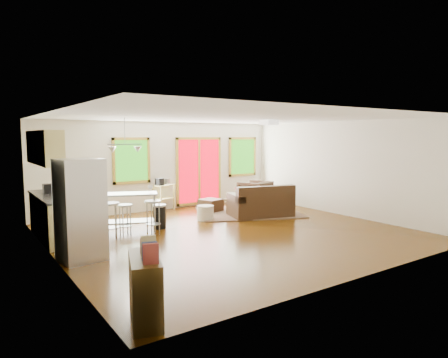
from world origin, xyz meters
TOP-DOWN VIEW (x-y plane):
  - floor at (0.00, 0.00)m, footprint 7.50×7.00m
  - ceiling at (0.00, 0.00)m, footprint 7.50×7.00m
  - back_wall at (0.00, 3.51)m, footprint 7.50×0.02m
  - left_wall at (-3.76, 0.00)m, footprint 0.02×7.00m
  - right_wall at (3.76, 0.00)m, footprint 0.02×7.00m
  - front_wall at (0.00, -3.51)m, footprint 7.50×0.02m
  - window_left at (-1.00, 3.46)m, footprint 1.10×0.05m
  - french_doors at (1.20, 3.46)m, footprint 1.60×0.05m
  - window_right at (2.90, 3.46)m, footprint 1.10×0.05m
  - rug at (1.76, 1.66)m, footprint 3.44×3.10m
  - loveseat at (1.71, 1.02)m, footprint 1.83×1.33m
  - coffee_table at (1.65, 1.68)m, footprint 1.21×0.89m
  - armchair at (2.60, 2.41)m, footprint 1.10×1.07m
  - ottoman at (0.96, 2.42)m, footprint 0.68×0.68m
  - pouf at (0.23, 1.51)m, footprint 0.51×0.51m
  - vase at (1.59, 1.99)m, footprint 0.18×0.19m
  - cabinets at (-3.49, 1.70)m, footprint 0.64×2.24m
  - refrigerator at (-3.34, -0.14)m, footprint 0.80×0.78m
  - island at (-1.93, 1.45)m, footprint 1.51×1.05m
  - cup at (-1.36, 1.35)m, footprint 0.12×0.09m
  - bar_stool_a at (-2.44, 1.00)m, footprint 0.48×0.48m
  - bar_stool_b at (-2.08, 1.13)m, footprint 0.33×0.33m
  - bar_stool_c at (-1.53, 0.86)m, footprint 0.40×0.40m
  - trash_can at (-1.17, 1.30)m, footprint 0.40×0.40m
  - kitchen_cart at (-0.10, 3.34)m, footprint 0.73×0.60m
  - bookshelf at (-3.35, -2.97)m, footprint 0.60×0.93m
  - ceiling_flush at (1.60, 0.60)m, footprint 0.35×0.35m
  - pendant_light at (-1.90, 1.50)m, footprint 0.80×0.18m

SIDE VIEW (x-z plane):
  - floor at x=0.00m, z-range -0.02..0.00m
  - rug at x=1.76m, z-range 0.00..0.03m
  - ottoman at x=0.96m, z-range 0.00..0.37m
  - pouf at x=0.23m, z-range 0.00..0.38m
  - trash_can at x=-1.17m, z-range 0.00..0.58m
  - loveseat at x=1.71m, z-range -0.09..0.78m
  - coffee_table at x=1.65m, z-range 0.16..0.59m
  - bookshelf at x=-3.35m, z-range -0.11..0.92m
  - armchair at x=2.60m, z-range 0.00..0.88m
  - bar_stool_b at x=-2.08m, z-range 0.17..0.86m
  - vase at x=1.59m, z-range 0.36..0.67m
  - bar_stool_c at x=-1.53m, z-range 0.19..0.95m
  - bar_stool_a at x=-2.44m, z-range 0.19..0.97m
  - island at x=-1.93m, z-range 0.17..1.05m
  - kitchen_cart at x=-0.10m, z-range 0.18..1.14m
  - refrigerator at x=-3.34m, z-range 0.00..1.79m
  - cabinets at x=-3.49m, z-range -0.22..2.08m
  - cup at x=-1.36m, z-range 0.95..1.07m
  - french_doors at x=1.20m, z-range 0.05..2.15m
  - back_wall at x=0.00m, z-range 0.00..2.60m
  - left_wall at x=-3.76m, z-range 0.00..2.60m
  - right_wall at x=3.76m, z-range 0.00..2.60m
  - front_wall at x=0.00m, z-range 0.00..2.60m
  - window_left at x=-1.00m, z-range 0.85..2.15m
  - window_right at x=2.90m, z-range 0.85..2.15m
  - pendant_light at x=-1.90m, z-range 1.50..2.29m
  - ceiling_flush at x=1.60m, z-range 2.47..2.59m
  - ceiling at x=0.00m, z-range 2.60..2.62m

